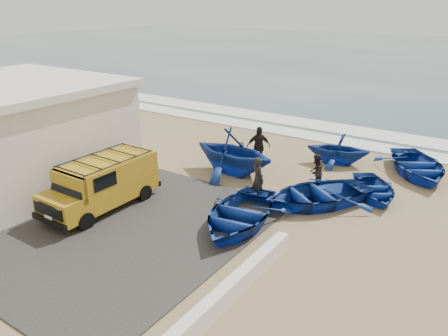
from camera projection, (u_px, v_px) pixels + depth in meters
The scene contains 16 objects.
ground at pixel (165, 209), 16.70m from camera, with size 160.00×160.00×0.00m, color #957D57.
slab at pixel (89, 215), 16.18m from camera, with size 12.00×10.00×0.05m, color #3A3735.
ocean at pixel (434, 58), 60.08m from camera, with size 180.00×88.00×0.01m, color #385166.
surf_line at pixel (298, 134), 25.99m from camera, with size 180.00×1.60×0.06m, color white.
surf_wash at pixel (315, 125), 27.93m from camera, with size 180.00×2.20×0.04m, color white.
parapet at pixel (233, 288), 11.68m from camera, with size 0.35×6.00×0.55m, color silver.
van at pixel (103, 182), 16.47m from camera, with size 1.90×4.60×1.97m.
boat_near_left at pixel (239, 214), 15.32m from camera, with size 3.11×4.36×0.90m, color #133899.
boat_near_right at pixel (317, 194), 16.91m from camera, with size 3.12×4.37×0.91m, color #133899.
boat_mid_left at pixel (233, 151), 19.77m from camera, with size 3.50×4.05×2.13m, color #133899.
boat_mid_right at pixel (373, 189), 17.64m from camera, with size 2.29×3.21×0.66m, color #133899.
boat_far_left at pixel (338, 149), 21.04m from camera, with size 2.52×2.93×1.54m, color #133899.
boat_far_right at pixel (417, 166), 19.79m from camera, with size 3.13×4.39×0.91m, color #133899.
fisherman_front at pixel (258, 179), 17.09m from camera, with size 0.67×0.44×1.83m, color black.
fisherman_middle at pixel (316, 172), 18.26m from camera, with size 0.73×0.57×1.51m, color black.
fisherman_back at pixel (258, 147), 20.66m from camera, with size 1.15×0.48×1.96m, color black.
Camera 1 is at (10.24, -11.21, 7.48)m, focal length 35.00 mm.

